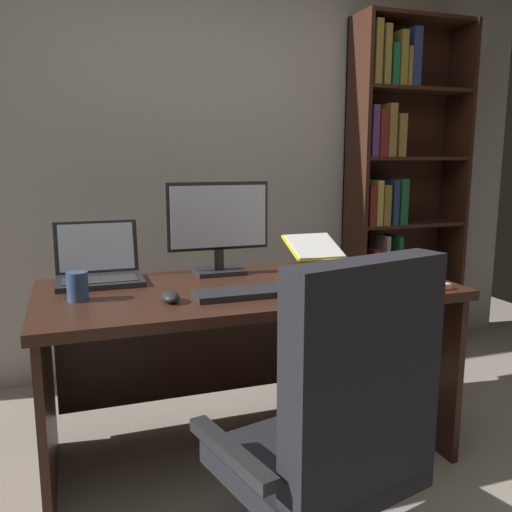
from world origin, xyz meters
TOP-DOWN VIEW (x-y plane):
  - wall_back at (0.00, 1.92)m, footprint 4.64×0.12m
  - desk at (0.01, 0.86)m, footprint 1.68×0.78m
  - bookshelf at (1.31, 1.71)m, footprint 0.78×0.28m
  - office_chair at (-0.01, -0.04)m, footprint 0.68×0.60m
  - monitor at (-0.04, 1.04)m, footprint 0.47×0.16m
  - laptop at (-0.56, 1.05)m, footprint 0.35×0.30m
  - keyboard at (-0.04, 0.61)m, footprint 0.42×0.15m
  - computer_mouse at (-0.34, 0.61)m, footprint 0.06×0.10m
  - reading_stand_with_book at (0.49, 1.12)m, footprint 0.26×0.30m
  - open_binder at (0.55, 0.56)m, footprint 0.44×0.34m
  - notepad at (0.27, 0.78)m, footprint 0.17×0.22m
  - pen at (0.29, 0.78)m, footprint 0.14×0.05m
  - coffee_mug at (-0.65, 0.75)m, footprint 0.08×0.08m

SIDE VIEW (x-z plane):
  - office_chair at x=-0.01m, z-range -0.08..0.95m
  - desk at x=0.01m, z-range 0.17..0.93m
  - notepad at x=0.27m, z-range 0.76..0.77m
  - open_binder at x=0.55m, z-range 0.76..0.78m
  - keyboard at x=-0.04m, z-range 0.76..0.78m
  - pen at x=0.29m, z-range 0.77..0.78m
  - computer_mouse at x=-0.34m, z-range 0.76..0.80m
  - laptop at x=-0.56m, z-range 0.69..0.94m
  - coffee_mug at x=-0.65m, z-range 0.76..0.87m
  - reading_stand_with_book at x=0.49m, z-range 0.76..0.89m
  - monitor at x=-0.04m, z-range 0.76..1.18m
  - bookshelf at x=1.31m, z-range -0.01..2.12m
  - wall_back at x=0.00m, z-range 0.00..2.54m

